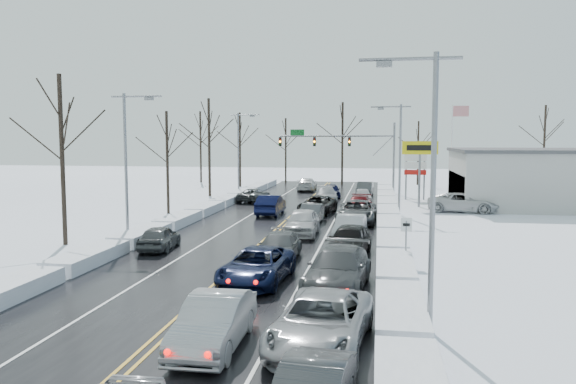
% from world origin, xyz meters
% --- Properties ---
extents(ground, '(160.00, 160.00, 0.00)m').
position_xyz_m(ground, '(0.00, 0.00, 0.00)').
color(ground, white).
rests_on(ground, ground).
extents(road_surface, '(14.00, 84.00, 0.01)m').
position_xyz_m(road_surface, '(0.00, 2.00, 0.01)').
color(road_surface, black).
rests_on(road_surface, ground).
extents(snow_bank_left, '(1.71, 72.00, 0.69)m').
position_xyz_m(snow_bank_left, '(-7.60, 2.00, 0.00)').
color(snow_bank_left, silver).
rests_on(snow_bank_left, ground).
extents(snow_bank_right, '(1.71, 72.00, 0.69)m').
position_xyz_m(snow_bank_right, '(7.60, 2.00, 0.00)').
color(snow_bank_right, silver).
rests_on(snow_bank_right, ground).
extents(traffic_signal_mast, '(13.28, 0.39, 8.00)m').
position_xyz_m(traffic_signal_mast, '(3.45, 27.99, 5.48)').
color(traffic_signal_mast, slate).
rests_on(traffic_signal_mast, ground).
extents(tires_plus_sign, '(3.20, 0.34, 6.00)m').
position_xyz_m(tires_plus_sign, '(10.50, 15.99, 4.99)').
color(tires_plus_sign, slate).
rests_on(tires_plus_sign, ground).
extents(used_vehicles_sign, '(2.20, 0.22, 4.65)m').
position_xyz_m(used_vehicles_sign, '(10.50, 22.00, 3.32)').
color(used_vehicles_sign, slate).
rests_on(used_vehicles_sign, ground).
extents(speed_limit_sign, '(0.55, 0.09, 2.35)m').
position_xyz_m(speed_limit_sign, '(8.20, -8.00, 1.63)').
color(speed_limit_sign, slate).
rests_on(speed_limit_sign, ground).
extents(flagpole, '(1.87, 1.20, 10.00)m').
position_xyz_m(flagpole, '(15.17, 30.00, 5.93)').
color(flagpole, silver).
rests_on(flagpole, ground).
extents(dealership_building, '(20.40, 12.40, 5.30)m').
position_xyz_m(dealership_building, '(23.98, 18.00, 2.66)').
color(dealership_building, '#A2A19D').
rests_on(dealership_building, ground).
extents(streetlight_se, '(3.20, 0.25, 9.00)m').
position_xyz_m(streetlight_se, '(8.30, -18.00, 5.31)').
color(streetlight_se, slate).
rests_on(streetlight_se, ground).
extents(streetlight_ne, '(3.20, 0.25, 9.00)m').
position_xyz_m(streetlight_ne, '(8.30, 10.00, 5.31)').
color(streetlight_ne, slate).
rests_on(streetlight_ne, ground).
extents(streetlight_sw, '(3.20, 0.25, 9.00)m').
position_xyz_m(streetlight_sw, '(-8.30, -4.00, 5.31)').
color(streetlight_sw, slate).
rests_on(streetlight_sw, ground).
extents(streetlight_nw, '(3.20, 0.25, 9.00)m').
position_xyz_m(streetlight_nw, '(-8.30, 24.00, 5.31)').
color(streetlight_nw, slate).
rests_on(streetlight_nw, ground).
extents(tree_left_b, '(4.00, 4.00, 10.00)m').
position_xyz_m(tree_left_b, '(-11.50, -6.00, 6.99)').
color(tree_left_b, '#2D231C').
rests_on(tree_left_b, ground).
extents(tree_left_c, '(3.40, 3.40, 8.50)m').
position_xyz_m(tree_left_c, '(-10.50, 8.00, 5.94)').
color(tree_left_c, '#2D231C').
rests_on(tree_left_c, ground).
extents(tree_left_d, '(4.20, 4.20, 10.50)m').
position_xyz_m(tree_left_d, '(-11.20, 22.00, 7.33)').
color(tree_left_d, '#2D231C').
rests_on(tree_left_d, ground).
extents(tree_left_e, '(3.80, 3.80, 9.50)m').
position_xyz_m(tree_left_e, '(-10.80, 34.00, 6.64)').
color(tree_left_e, '#2D231C').
rests_on(tree_left_e, ground).
extents(tree_far_a, '(4.00, 4.00, 10.00)m').
position_xyz_m(tree_far_a, '(-18.00, 40.00, 6.99)').
color(tree_far_a, '#2D231C').
rests_on(tree_far_a, ground).
extents(tree_far_b, '(3.60, 3.60, 9.00)m').
position_xyz_m(tree_far_b, '(-6.00, 41.00, 6.29)').
color(tree_far_b, '#2D231C').
rests_on(tree_far_b, ground).
extents(tree_far_c, '(4.40, 4.40, 11.00)m').
position_xyz_m(tree_far_c, '(2.00, 39.00, 7.68)').
color(tree_far_c, '#2D231C').
rests_on(tree_far_c, ground).
extents(tree_far_d, '(3.40, 3.40, 8.50)m').
position_xyz_m(tree_far_d, '(12.00, 40.50, 5.94)').
color(tree_far_d, '#2D231C').
rests_on(tree_far_d, ground).
extents(tree_far_e, '(4.20, 4.20, 10.50)m').
position_xyz_m(tree_far_e, '(28.00, 41.00, 7.33)').
color(tree_far_e, '#2D231C').
rests_on(tree_far_e, ground).
extents(queued_car_1, '(1.71, 4.81, 1.58)m').
position_xyz_m(queued_car_1, '(1.93, -20.41, 0.00)').
color(queued_car_1, '#9EA1A6').
rests_on(queued_car_1, ground).
extents(queued_car_2, '(2.87, 5.60, 1.51)m').
position_xyz_m(queued_car_2, '(1.60, -12.78, 0.00)').
color(queued_car_2, black).
rests_on(queued_car_2, ground).
extents(queued_car_3, '(1.99, 4.86, 1.41)m').
position_xyz_m(queued_car_3, '(1.75, -8.14, 0.00)').
color(queued_car_3, '#45484A').
rests_on(queued_car_3, ground).
extents(queued_car_4, '(2.11, 5.06, 1.71)m').
position_xyz_m(queued_car_4, '(1.94, -0.57, 0.00)').
color(queued_car_4, silver).
rests_on(queued_car_4, ground).
extents(queued_car_5, '(1.58, 4.28, 1.40)m').
position_xyz_m(queued_car_5, '(1.91, 4.61, 0.00)').
color(queued_car_5, '#424548').
rests_on(queued_car_5, ground).
extents(queued_car_6, '(3.16, 5.67, 1.50)m').
position_xyz_m(queued_car_6, '(1.82, 9.76, 0.00)').
color(queued_car_6, black).
rests_on(queued_car_6, ground).
extents(queued_car_7, '(2.65, 5.38, 1.50)m').
position_xyz_m(queued_car_7, '(1.81, 18.08, 0.00)').
color(queued_car_7, gray).
rests_on(queued_car_7, ground).
extents(queued_car_8, '(2.24, 4.41, 1.44)m').
position_xyz_m(queued_car_8, '(1.94, 23.07, 0.00)').
color(queued_car_8, black).
rests_on(queued_car_8, ground).
extents(queued_car_10, '(3.19, 5.98, 1.60)m').
position_xyz_m(queued_car_10, '(5.13, -19.89, 0.00)').
color(queued_car_10, '#919498').
rests_on(queued_car_10, ground).
extents(queued_car_11, '(2.90, 6.08, 1.71)m').
position_xyz_m(queued_car_11, '(5.16, -13.24, 0.00)').
color(queued_car_11, '#3A3D3F').
rests_on(queued_car_11, ground).
extents(queued_car_12, '(2.54, 5.13, 1.68)m').
position_xyz_m(queued_car_12, '(5.29, -6.46, 0.00)').
color(queued_car_12, black).
rests_on(queued_car_12, ground).
extents(queued_car_13, '(1.97, 4.90, 1.58)m').
position_xyz_m(queued_car_13, '(5.12, -2.16, 0.00)').
color(queued_car_13, '#A0A3A8').
rests_on(queued_car_13, ground).
extents(queued_car_14, '(2.96, 6.10, 1.67)m').
position_xyz_m(queued_car_14, '(5.24, 5.29, 0.00)').
color(queued_car_14, '#383A3C').
rests_on(queued_car_14, ground).
extents(queued_car_15, '(2.30, 5.07, 1.44)m').
position_xyz_m(queued_car_15, '(5.24, 10.91, 0.00)').
color(queued_car_15, '#4A090D').
rests_on(queued_car_15, ground).
extents(queued_car_16, '(2.07, 4.32, 1.43)m').
position_xyz_m(queued_car_16, '(5.33, 18.23, 0.00)').
color(queued_car_16, '#B8B8BA').
rests_on(queued_car_16, ground).
extents(queued_car_17, '(1.88, 4.71, 1.52)m').
position_xyz_m(queued_car_17, '(5.38, 24.82, 0.00)').
color(queued_car_17, '#3E4143').
rests_on(queued_car_17, ground).
extents(oncoming_car_0, '(1.74, 4.99, 1.64)m').
position_xyz_m(oncoming_car_0, '(-1.92, 8.69, 0.00)').
color(oncoming_car_0, black).
rests_on(oncoming_car_0, ground).
extents(oncoming_car_1, '(2.77, 5.02, 1.33)m').
position_xyz_m(oncoming_car_1, '(-5.30, 17.47, 0.00)').
color(oncoming_car_1, '#3D4042').
rests_on(oncoming_car_1, ground).
extents(oncoming_car_2, '(2.29, 5.31, 1.52)m').
position_xyz_m(oncoming_car_2, '(-1.58, 29.80, 0.00)').
color(oncoming_car_2, silver).
rests_on(oncoming_car_2, ground).
extents(oncoming_car_3, '(1.99, 4.20, 1.39)m').
position_xyz_m(oncoming_car_3, '(-5.42, -6.48, 0.00)').
color(oncoming_car_3, '#414447').
rests_on(oncoming_car_3, ground).
extents(parked_car_0, '(6.19, 3.48, 1.63)m').
position_xyz_m(parked_car_0, '(13.96, 12.89, 0.00)').
color(parked_car_0, silver).
rests_on(parked_car_0, ground).
extents(parked_car_1, '(2.86, 5.59, 1.55)m').
position_xyz_m(parked_car_1, '(17.00, 15.10, 0.00)').
color(parked_car_1, '#A2A4AA').
rests_on(parked_car_1, ground).
extents(parked_car_2, '(2.49, 5.16, 1.70)m').
position_xyz_m(parked_car_2, '(15.05, 22.07, 0.00)').
color(parked_car_2, black).
rests_on(parked_car_2, ground).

